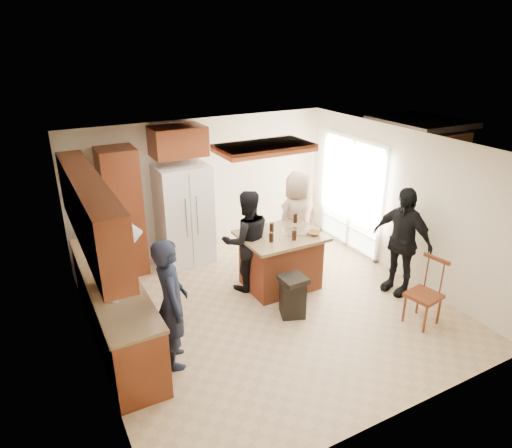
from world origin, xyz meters
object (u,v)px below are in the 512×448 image
person_front_left (172,304)px  kitchen_island (281,260)px  trash_bin (293,296)px  person_behind_right (298,219)px  person_counter (120,284)px  person_behind_left (247,241)px  spindle_chair (425,295)px  person_side_right (401,241)px  refrigerator (184,214)px

person_front_left → kitchen_island: (2.15, 0.99, -0.38)m
trash_bin → person_behind_right: bearing=55.0°
person_behind_right → kitchen_island: 0.96m
person_counter → trash_bin: person_counter is taller
person_front_left → person_counter: bearing=46.4°
person_behind_left → kitchen_island: 0.66m
person_front_left → spindle_chair: size_ratio=1.71×
person_behind_right → person_side_right: 1.81m
person_behind_right → person_behind_left: bearing=11.1°
person_side_right → trash_bin: bearing=-108.7°
person_behind_right → refrigerator: size_ratio=0.96×
kitchen_island → trash_bin: kitchen_island is taller
person_counter → spindle_chair: person_counter is taller
person_behind_right → spindle_chair: bearing=98.4°
kitchen_island → spindle_chair: bearing=-55.8°
person_front_left → person_behind_right: 3.23m
spindle_chair → person_front_left: bearing=165.8°
trash_bin → spindle_chair: size_ratio=0.63×
person_front_left → person_behind_left: person_front_left is taller
person_behind_right → kitchen_island: bearing=34.2°
person_front_left → person_counter: (-0.46, 0.65, 0.07)m
refrigerator → person_behind_left: bearing=-69.3°
refrigerator → person_side_right: bearing=-45.1°
person_side_right → person_counter: bearing=-111.6°
person_behind_left → person_behind_right: 1.24m
refrigerator → kitchen_island: size_ratio=1.41×
person_front_left → person_behind_left: (1.64, 1.20, -0.01)m
person_behind_left → spindle_chair: bearing=140.1°
kitchen_island → spindle_chair: size_ratio=1.29×
person_behind_left → trash_bin: size_ratio=2.66×
person_counter → kitchen_island: 2.67m
person_counter → spindle_chair: size_ratio=1.85×
person_side_right → kitchen_island: person_side_right is taller
person_counter → trash_bin: bearing=-88.4°
person_behind_left → refrigerator: 1.51m
refrigerator → person_counter: bearing=-128.6°
person_behind_left → person_behind_right: bearing=-154.2°
person_front_left → refrigerator: refrigerator is taller
person_behind_left → kitchen_island: bearing=166.8°
person_front_left → person_counter: size_ratio=0.92×
person_counter → person_front_left: bearing=-131.6°
person_behind_left → person_front_left: bearing=45.8°
person_side_right → spindle_chair: size_ratio=1.77×
person_side_right → trash_bin: person_side_right is taller
person_counter → kitchen_island: bearing=-69.6°
person_behind_left → kitchen_island: size_ratio=1.31×
kitchen_island → trash_bin: size_ratio=2.03×
person_behind_right → person_counter: 3.41m
person_behind_right → spindle_chair: 2.52m
person_behind_right → spindle_chair: size_ratio=1.73×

